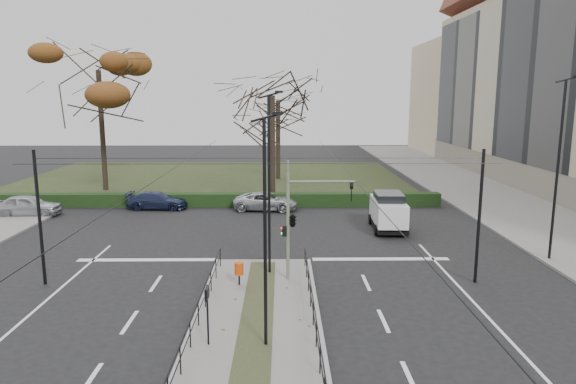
# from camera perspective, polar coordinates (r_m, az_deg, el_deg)

# --- Properties ---
(ground) EXTENTS (140.00, 140.00, 0.00)m
(ground) POSITION_cam_1_polar(r_m,az_deg,el_deg) (21.44, -3.22, -11.94)
(ground) COLOR black
(ground) RESTS_ON ground
(median_island) EXTENTS (4.40, 15.00, 0.14)m
(median_island) POSITION_cam_1_polar(r_m,az_deg,el_deg) (19.12, -3.55, -14.60)
(median_island) COLOR slate
(median_island) RESTS_ON ground
(sidewalk_east) EXTENTS (8.00, 90.00, 0.14)m
(sidewalk_east) POSITION_cam_1_polar(r_m,az_deg,el_deg) (45.87, 21.16, -0.44)
(sidewalk_east) COLOR slate
(sidewalk_east) RESTS_ON ground
(park) EXTENTS (38.00, 26.00, 0.10)m
(park) POSITION_cam_1_polar(r_m,az_deg,el_deg) (52.89, -8.22, 1.49)
(park) COLOR black
(park) RESTS_ON ground
(hedge) EXTENTS (38.00, 1.00, 1.00)m
(hedge) POSITION_cam_1_polar(r_m,az_deg,el_deg) (39.77, -10.72, -0.86)
(hedge) COLOR black
(hedge) RESTS_ON ground
(median_railing) EXTENTS (4.14, 13.24, 0.92)m
(median_railing) POSITION_cam_1_polar(r_m,az_deg,el_deg) (18.66, -3.60, -12.20)
(median_railing) COLOR black
(median_railing) RESTS_ON median_island
(catenary) EXTENTS (20.00, 34.00, 6.00)m
(catenary) POSITION_cam_1_polar(r_m,az_deg,el_deg) (21.96, -3.12, -2.03)
(catenary) COLOR black
(catenary) RESTS_ON ground
(traffic_light) EXTENTS (3.26, 1.86, 4.80)m
(traffic_light) POSITION_cam_1_polar(r_m,az_deg,el_deg) (22.59, 0.71, -2.94)
(traffic_light) COLOR slate
(traffic_light) RESTS_ON median_island
(litter_bin) EXTENTS (0.39, 0.39, 1.00)m
(litter_bin) POSITION_cam_1_polar(r_m,az_deg,el_deg) (22.54, -5.46, -8.51)
(litter_bin) COLOR black
(litter_bin) RESTS_ON median_island
(info_panel) EXTENTS (0.11, 0.52, 1.98)m
(info_panel) POSITION_cam_1_polar(r_m,az_deg,el_deg) (17.21, -8.99, -11.75)
(info_panel) COLOR black
(info_panel) RESTS_ON median_island
(streetlamp_median_near) EXTENTS (0.63, 0.13, 7.59)m
(streetlamp_median_near) POSITION_cam_1_polar(r_m,az_deg,el_deg) (16.27, -2.52, -4.36)
(streetlamp_median_near) COLOR black
(streetlamp_median_near) RESTS_ON median_island
(streetlamp_median_far) EXTENTS (0.70, 0.14, 8.32)m
(streetlamp_median_far) POSITION_cam_1_polar(r_m,az_deg,el_deg) (23.16, -2.08, 1.02)
(streetlamp_median_far) COLOR black
(streetlamp_median_far) RESTS_ON median_island
(streetlamp_sidewalk) EXTENTS (0.76, 0.16, 9.09)m
(streetlamp_sidewalk) POSITION_cam_1_polar(r_m,az_deg,el_deg) (28.49, 27.82, 2.38)
(streetlamp_sidewalk) COLOR black
(streetlamp_sidewalk) RESTS_ON sidewalk_east
(parked_car_first) EXTENTS (4.51, 2.00, 1.51)m
(parked_car_first) POSITION_cam_1_polar(r_m,az_deg,el_deg) (40.20, -26.94, -1.33)
(parked_car_first) COLOR #A1A4A8
(parked_car_first) RESTS_ON ground
(parked_car_third) EXTENTS (4.53, 2.05, 1.29)m
(parked_car_third) POSITION_cam_1_polar(r_m,az_deg,el_deg) (39.36, -14.32, -0.91)
(parked_car_third) COLOR #1D2544
(parked_car_third) RESTS_ON ground
(parked_car_fourth) EXTENTS (4.88, 2.61, 1.31)m
(parked_car_fourth) POSITION_cam_1_polar(r_m,az_deg,el_deg) (37.81, -2.48, -1.03)
(parked_car_fourth) COLOR #A1A4A8
(parked_car_fourth) RESTS_ON ground
(white_van) EXTENTS (2.17, 4.43, 2.35)m
(white_van) POSITION_cam_1_polar(r_m,az_deg,el_deg) (32.66, 11.07, -2.02)
(white_van) COLOR silver
(white_van) RESTS_ON ground
(rust_tree) EXTENTS (10.57, 10.57, 13.67)m
(rust_tree) POSITION_cam_1_polar(r_m,az_deg,el_deg) (47.89, -20.33, 12.58)
(rust_tree) COLOR black
(rust_tree) RESTS_ON park
(bare_tree_center) EXTENTS (7.42, 7.42, 10.39)m
(bare_tree_center) POSITION_cam_1_polar(r_m,az_deg,el_deg) (51.35, -1.12, 9.51)
(bare_tree_center) COLOR black
(bare_tree_center) RESTS_ON park
(bare_tree_near) EXTENTS (7.85, 7.85, 10.95)m
(bare_tree_near) POSITION_cam_1_polar(r_m,az_deg,el_deg) (40.04, -1.78, 9.81)
(bare_tree_near) COLOR black
(bare_tree_near) RESTS_ON park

